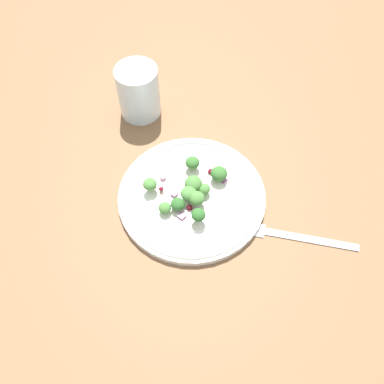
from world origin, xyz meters
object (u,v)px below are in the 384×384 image
(plate, at_px, (192,198))
(broccoli_floret_2, at_px, (204,191))
(fork, at_px, (292,236))
(broccoli_floret_1, at_px, (219,174))
(water_glass, at_px, (139,92))
(broccoli_floret_0, at_px, (193,184))

(plate, distance_m, broccoli_floret_2, 0.03)
(plate, xyz_separation_m, fork, (-0.16, 0.08, -0.01))
(broccoli_floret_1, height_order, water_glass, water_glass)
(broccoli_floret_1, bearing_deg, fork, 134.08)
(broccoli_floret_2, height_order, fork, broccoli_floret_2)
(broccoli_floret_0, xyz_separation_m, fork, (-0.15, 0.09, -0.03))
(water_glass, bearing_deg, fork, 129.20)
(plate, bearing_deg, water_glass, -68.49)
(plate, height_order, broccoli_floret_2, broccoli_floret_2)
(plate, relative_size, broccoli_floret_1, 8.63)
(broccoli_floret_0, relative_size, fork, 0.16)
(broccoli_floret_0, relative_size, broccoli_floret_2, 1.44)
(water_glass, bearing_deg, broccoli_floret_1, 125.87)
(plate, xyz_separation_m, broccoli_floret_1, (-0.05, -0.03, 0.02))
(plate, height_order, broccoli_floret_0, broccoli_floret_0)
(broccoli_floret_1, height_order, broccoli_floret_2, broccoli_floret_1)
(broccoli_floret_2, bearing_deg, broccoli_floret_0, -38.08)
(broccoli_floret_2, distance_m, water_glass, 0.24)
(broccoli_floret_1, distance_m, broccoli_floret_2, 0.04)
(plate, distance_m, water_glass, 0.24)
(broccoli_floret_0, distance_m, broccoli_floret_1, 0.05)
(broccoli_floret_1, bearing_deg, water_glass, -54.13)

